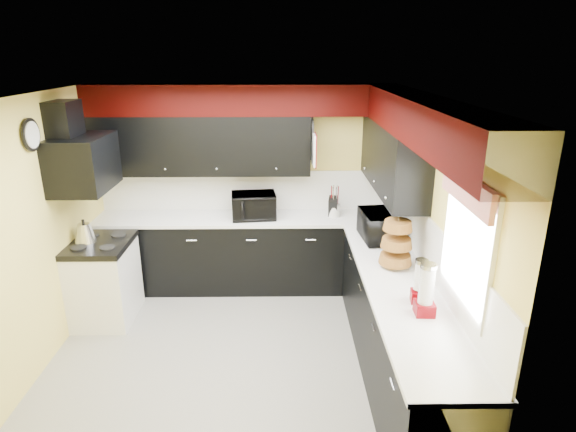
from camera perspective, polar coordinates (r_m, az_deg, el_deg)
The scene contains 35 objects.
ground at distance 4.98m, azimuth -6.19°, elevation -16.13°, with size 3.60×3.60×0.00m, color gray.
wall_back at distance 6.09m, azimuth -5.10°, elevation 3.61°, with size 3.60×0.06×2.50m, color #E0C666.
wall_right at distance 4.56m, azimuth 16.36°, elevation -2.45°, with size 0.06×3.60×2.50m, color #E0C666.
wall_left at distance 4.91m, azimuth -28.15°, elevation -2.45°, with size 0.06×3.60×2.50m, color #E0C666.
ceiling at distance 4.10m, azimuth -7.45°, elevation 13.83°, with size 3.60×3.60×0.06m, color white.
cab_back at distance 6.07m, azimuth -5.08°, elevation -4.44°, with size 3.60×0.60×0.90m, color black.
cab_right at distance 4.58m, azimuth 12.80°, elevation -13.26°, with size 0.60×3.00×0.90m, color black.
counter_back at distance 5.90m, azimuth -5.21°, elevation -0.25°, with size 3.62×0.64×0.04m, color white.
counter_right at distance 4.35m, azimuth 13.26°, elevation -8.00°, with size 0.64×3.02×0.04m, color white.
splash_back at distance 6.10m, azimuth -5.09°, elevation 3.05°, with size 3.60×0.02×0.50m, color white.
splash_right at distance 4.58m, azimuth 16.17°, elevation -3.15°, with size 0.02×3.60×0.50m, color white.
upper_back at distance 5.86m, azimuth -10.31°, elevation 8.29°, with size 2.60×0.35×0.70m, color black.
upper_right at distance 5.20m, azimuth 12.27°, elevation 6.82°, with size 0.35×1.80×0.70m, color black.
soffit_back at distance 5.72m, azimuth -5.55°, elevation 13.57°, with size 3.60×0.36×0.35m, color black.
soffit_right at distance 4.08m, azimuth 16.03°, elevation 10.77°, with size 0.36×3.24×0.35m, color black.
stove at distance 5.73m, azimuth -20.89°, elevation -7.42°, with size 0.60×0.75×0.86m, color white.
cooktop at distance 5.55m, azimuth -21.44°, elevation -3.15°, with size 0.62×0.77×0.06m, color black.
hood at distance 5.32m, azimuth -23.09°, elevation 5.79°, with size 0.50×0.78×0.55m, color black.
hood_duct at distance 5.30m, azimuth -25.00°, elevation 10.13°, with size 0.24×0.40×0.40m, color black.
window at distance 3.66m, azimuth 20.50°, elevation -3.20°, with size 0.03×0.86×0.96m, color white, non-canonical shape.
valance at distance 3.52m, azimuth 20.41°, elevation 2.83°, with size 0.04×0.88×0.20m, color red.
pan_top at distance 5.68m, azimuth 2.91°, elevation 10.29°, with size 0.03×0.22×0.40m, color black, non-canonical shape.
pan_mid at distance 5.60m, azimuth 2.95°, elevation 7.56°, with size 0.03×0.28×0.46m, color black, non-canonical shape.
pan_low at distance 5.86m, azimuth 2.78°, elevation 7.78°, with size 0.03×0.24×0.42m, color black, non-canonical shape.
cut_board at distance 5.47m, azimuth 3.14°, elevation 7.82°, with size 0.03×0.26×0.35m, color white.
baskets at distance 4.56m, azimuth 12.73°, elevation -3.09°, with size 0.27×0.27×0.50m, color brown, non-canonical shape.
clock at distance 4.90m, azimuth -28.18°, elevation 8.48°, with size 0.03×0.30×0.30m, color black, non-canonical shape.
deco_plate at distance 3.98m, azimuth 18.71°, elevation 9.21°, with size 0.03×0.24×0.24m, color white, non-canonical shape.
toaster_oven at distance 5.80m, azimuth -4.08°, elevation 1.21°, with size 0.52×0.43×0.30m, color black.
microwave at distance 5.22m, azimuth 10.81°, elevation -1.15°, with size 0.54×0.37×0.30m, color black.
utensil_crock at distance 5.88m, azimuth 5.50°, elevation 0.68°, with size 0.14×0.14×0.15m, color silver.
knife_block at distance 5.88m, azimuth 5.38°, elevation 1.11°, with size 0.11×0.15×0.24m, color black.
kettle at distance 5.57m, azimuth -22.97°, elevation -1.84°, with size 0.23×0.23×0.20m, color #B6B6BB, non-canonical shape.
dispenser_a at distance 4.00m, azimuth 15.35°, elevation -7.74°, with size 0.12×0.12×0.33m, color #5B1A0E, non-canonical shape.
dispenser_b at distance 3.82m, azimuth 16.06°, elevation -8.55°, with size 0.15×0.15×0.40m, color maroon, non-canonical shape.
Camera 1 is at (0.46, -4.05, 2.86)m, focal length 30.00 mm.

